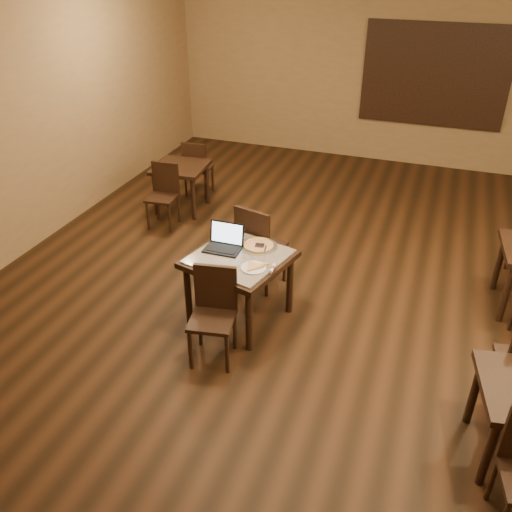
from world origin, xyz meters
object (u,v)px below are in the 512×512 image
at_px(chair_main_far, 258,243).
at_px(pizza_pan, 258,246).
at_px(tiled_table, 239,264).
at_px(other_table_b_chair_near, 164,191).
at_px(other_table_b_chair_far, 197,165).
at_px(laptop, 225,242).
at_px(chair_main_near, 214,308).
at_px(other_table_b, 181,173).

xyz_separation_m(chair_main_far, pizza_pan, (0.14, -0.37, 0.19)).
bearing_deg(tiled_table, pizza_pan, 77.54).
distance_m(other_table_b_chair_near, other_table_b_chair_far, 1.02).
distance_m(tiled_table, pizza_pan, 0.29).
xyz_separation_m(laptop, other_table_b_chair_near, (-1.58, 1.58, -0.33)).
relative_size(tiled_table, chair_main_near, 1.19).
bearing_deg(chair_main_near, tiled_table, 78.74).
relative_size(chair_main_near, other_table_b_chair_far, 1.07).
xyz_separation_m(pizza_pan, other_table_b, (-1.90, 1.96, -0.20)).
bearing_deg(chair_main_far, other_table_b, -27.57).
relative_size(chair_main_far, pizza_pan, 2.61).
xyz_separation_m(chair_main_near, chair_main_far, (-0.01, 1.23, 0.05)).
xyz_separation_m(tiled_table, other_table_b, (-1.78, 2.20, -0.10)).
bearing_deg(other_table_b_chair_near, chair_main_near, -57.28).
distance_m(pizza_pan, other_table_b_chair_near, 2.41).
bearing_deg(chair_main_far, other_table_b_chair_far, -35.64).
height_order(chair_main_far, other_table_b_chair_far, chair_main_far).
bearing_deg(chair_main_near, other_table_b, 112.09).
distance_m(chair_main_far, pizza_pan, 0.44).
height_order(laptop, other_table_b, laptop).
bearing_deg(other_table_b_chair_far, other_table_b, 84.51).
bearing_deg(laptop, other_table_b, 125.97).
bearing_deg(other_table_b, other_table_b_chair_far, 84.51).
relative_size(tiled_table, laptop, 3.03).
height_order(chair_main_near, other_table_b, chair_main_near).
bearing_deg(other_table_b, chair_main_far, -46.91).
height_order(chair_main_near, other_table_b_chair_near, chair_main_near).
xyz_separation_m(tiled_table, chair_main_near, (-0.01, -0.62, -0.13)).
relative_size(pizza_pan, other_table_b_chair_far, 0.45).
relative_size(other_table_b, other_table_b_chair_far, 0.89).
bearing_deg(other_table_b_chair_near, other_table_b_chair_far, 84.51).
bearing_deg(other_table_b_chair_far, chair_main_near, 113.04).
distance_m(chair_main_near, pizza_pan, 0.90).
height_order(tiled_table, other_table_b_chair_far, other_table_b_chair_far).
relative_size(tiled_table, pizza_pan, 2.84).
bearing_deg(laptop, pizza_pan, 21.36).
xyz_separation_m(chair_main_near, other_table_b_chair_near, (-1.77, 2.31, -0.03)).
relative_size(chair_main_near, pizza_pan, 2.39).
height_order(tiled_table, other_table_b_chair_near, other_table_b_chair_near).
bearing_deg(tiled_table, laptop, 165.72).
distance_m(tiled_table, laptop, 0.28).
relative_size(pizza_pan, other_table_b, 0.50).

